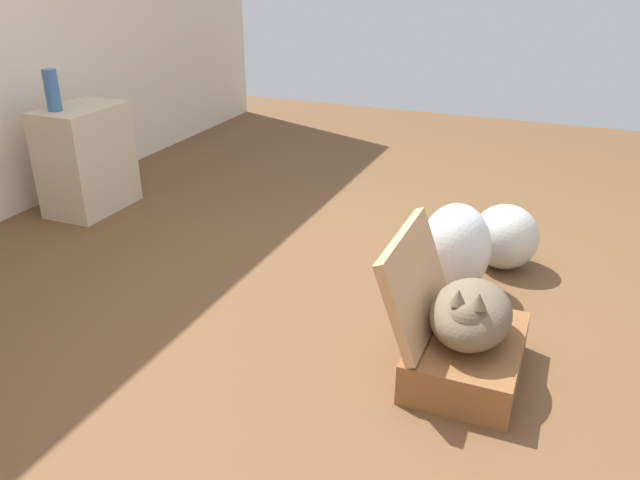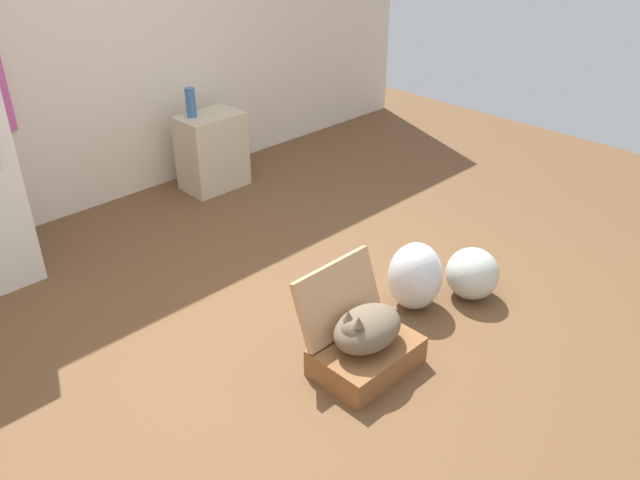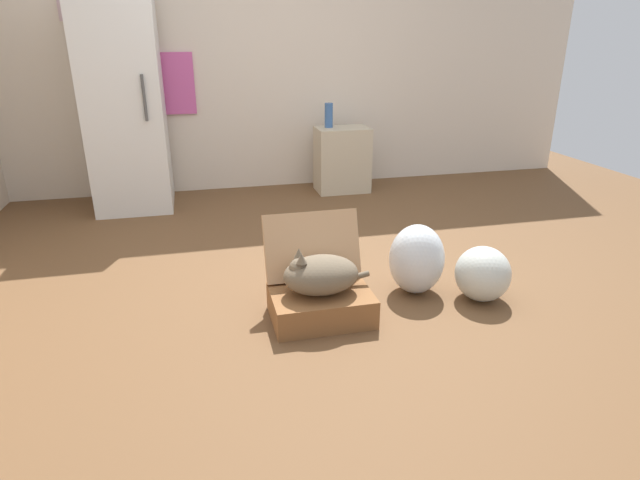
{
  "view_description": "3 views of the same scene",
  "coord_description": "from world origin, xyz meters",
  "px_view_note": "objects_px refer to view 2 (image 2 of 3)",
  "views": [
    {
      "loc": [
        -2.1,
        -0.76,
        1.41
      ],
      "look_at": [
        -0.12,
        0.06,
        0.43
      ],
      "focal_mm": 35.6,
      "sensor_mm": 36.0,
      "label": 1
    },
    {
      "loc": [
        -2.1,
        -2.16,
        2.21
      ],
      "look_at": [
        0.06,
        0.03,
        0.46
      ],
      "focal_mm": 35.9,
      "sensor_mm": 36.0,
      "label": 2
    },
    {
      "loc": [
        -0.73,
        -2.9,
        1.41
      ],
      "look_at": [
        -0.06,
        -0.15,
        0.3
      ],
      "focal_mm": 29.37,
      "sensor_mm": 36.0,
      "label": 3
    }
  ],
  "objects_px": {
    "suitcase_base": "(366,356)",
    "vase_tall": "(191,103)",
    "side_table": "(212,151)",
    "cat": "(366,328)",
    "plastic_bag_white": "(415,276)",
    "plastic_bag_clear": "(472,273)"
  },
  "relations": [
    {
      "from": "plastic_bag_white",
      "to": "side_table",
      "type": "distance_m",
      "value": 2.2
    },
    {
      "from": "suitcase_base",
      "to": "cat",
      "type": "height_order",
      "value": "cat"
    },
    {
      "from": "side_table",
      "to": "vase_tall",
      "type": "bearing_deg",
      "value": 159.43
    },
    {
      "from": "plastic_bag_white",
      "to": "side_table",
      "type": "bearing_deg",
      "value": 85.38
    },
    {
      "from": "suitcase_base",
      "to": "plastic_bag_white",
      "type": "relative_size",
      "value": 1.27
    },
    {
      "from": "suitcase_base",
      "to": "vase_tall",
      "type": "relative_size",
      "value": 2.36
    },
    {
      "from": "plastic_bag_clear",
      "to": "side_table",
      "type": "relative_size",
      "value": 0.52
    },
    {
      "from": "cat",
      "to": "plastic_bag_clear",
      "type": "height_order",
      "value": "cat"
    },
    {
      "from": "plastic_bag_white",
      "to": "vase_tall",
      "type": "distance_m",
      "value": 2.3
    },
    {
      "from": "side_table",
      "to": "cat",
      "type": "bearing_deg",
      "value": -108.64
    },
    {
      "from": "cat",
      "to": "plastic_bag_white",
      "type": "height_order",
      "value": "plastic_bag_white"
    },
    {
      "from": "side_table",
      "to": "plastic_bag_clear",
      "type": "bearing_deg",
      "value": -86.35
    },
    {
      "from": "side_table",
      "to": "plastic_bag_white",
      "type": "bearing_deg",
      "value": -94.62
    },
    {
      "from": "suitcase_base",
      "to": "plastic_bag_clear",
      "type": "height_order",
      "value": "plastic_bag_clear"
    },
    {
      "from": "cat",
      "to": "vase_tall",
      "type": "distance_m",
      "value": 2.55
    },
    {
      "from": "cat",
      "to": "plastic_bag_white",
      "type": "xyz_separation_m",
      "value": [
        0.62,
        0.18,
        -0.05
      ]
    },
    {
      "from": "suitcase_base",
      "to": "cat",
      "type": "bearing_deg",
      "value": 177.45
    },
    {
      "from": "suitcase_base",
      "to": "cat",
      "type": "xyz_separation_m",
      "value": [
        -0.01,
        0.0,
        0.18
      ]
    },
    {
      "from": "plastic_bag_clear",
      "to": "suitcase_base",
      "type": "bearing_deg",
      "value": 179.98
    },
    {
      "from": "plastic_bag_clear",
      "to": "side_table",
      "type": "height_order",
      "value": "side_table"
    },
    {
      "from": "suitcase_base",
      "to": "vase_tall",
      "type": "xyz_separation_m",
      "value": [
        0.67,
        2.41,
        0.64
      ]
    },
    {
      "from": "plastic_bag_white",
      "to": "side_table",
      "type": "height_order",
      "value": "side_table"
    }
  ]
}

